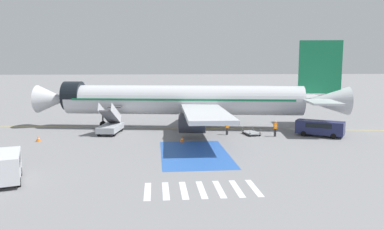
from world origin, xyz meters
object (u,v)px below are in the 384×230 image
service_van_1 (4,165)px  ground_crew_1 (227,127)px  baggage_cart (251,133)px  traffic_cone_1 (38,139)px  boarding_stairs_forward (110,126)px  traffic_cone_0 (182,139)px  ground_crew_0 (275,127)px  fuel_tanker (202,100)px  airliner (188,100)px  service_van_0 (320,127)px

service_van_1 → ground_crew_1: 25.40m
service_van_1 → baggage_cart: size_ratio=1.73×
baggage_cart → traffic_cone_1: (-24.23, -1.75, 0.04)m
boarding_stairs_forward → service_van_1: 19.57m
baggage_cart → traffic_cone_0: bearing=-166.7°
ground_crew_1 → traffic_cone_0: 6.79m
service_van_1 → ground_crew_0: (24.58, 15.01, -0.19)m
traffic_cone_1 → baggage_cart: bearing=4.1°
fuel_tanker → baggage_cart: fuel_tanker is taller
traffic_cone_1 → boarding_stairs_forward: bearing=29.8°
boarding_stairs_forward → ground_crew_1: boarding_stairs_forward is taller
traffic_cone_0 → traffic_cone_1: traffic_cone_0 is taller
service_van_1 → traffic_cone_1: 14.87m
baggage_cart → ground_crew_0: ground_crew_0 is taller
airliner → traffic_cone_0: size_ratio=67.95×
traffic_cone_0 → traffic_cone_1: 15.74m
airliner → traffic_cone_1: size_ratio=68.84×
traffic_cone_1 → airliner: bearing=22.5°
service_van_0 → baggage_cart: bearing=110.9°
baggage_cart → boarding_stairs_forward: bearing=162.9°
service_van_0 → ground_crew_0: 5.27m
boarding_stairs_forward → ground_crew_0: 19.76m
ground_crew_0 → traffic_cone_0: 11.26m
airliner → service_van_0: (14.85, -7.15, -2.61)m
service_van_1 → ground_crew_1: service_van_1 is taller
fuel_tanker → service_van_1: fuel_tanker is taller
service_van_0 → baggage_cart: 7.97m
boarding_stairs_forward → service_van_1: (-5.19, -18.87, 0.29)m
ground_crew_0 → traffic_cone_1: bearing=157.5°
traffic_cone_1 → fuel_tanker: bearing=52.9°
traffic_cone_0 → ground_crew_1: bearing=33.3°
boarding_stairs_forward → traffic_cone_0: size_ratio=9.10×
traffic_cone_1 → service_van_1: bearing=-81.8°
airliner → service_van_1: airliner is taller
fuel_tanker → baggage_cart: size_ratio=3.20×
fuel_tanker → baggage_cart: bearing=-93.1°
ground_crew_1 → traffic_cone_1: size_ratio=2.88×
ground_crew_1 → traffic_cone_1: ground_crew_1 is taller
service_van_0 → service_van_1: (-29.83, -14.61, 0.16)m
fuel_tanker → ground_crew_1: size_ratio=5.25×
fuel_tanker → service_van_1: bearing=-123.0°
fuel_tanker → traffic_cone_1: bearing=-135.9°
service_van_0 → traffic_cone_1: service_van_0 is taller
boarding_stairs_forward → traffic_cone_1: size_ratio=9.22×
ground_crew_1 → traffic_cone_0: bearing=-169.4°
ground_crew_1 → traffic_cone_1: (-21.29, -1.95, -0.69)m
airliner → ground_crew_0: (9.59, -6.75, -2.64)m
boarding_stairs_forward → service_van_0: size_ratio=0.99×
ground_crew_1 → airliner: bearing=106.7°
boarding_stairs_forward → ground_crew_0: (19.38, -3.86, 0.10)m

